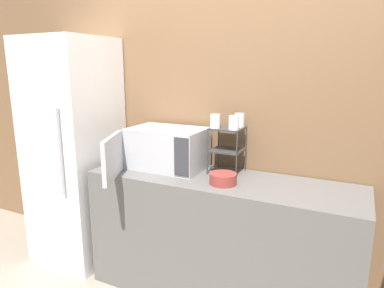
{
  "coord_description": "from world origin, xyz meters",
  "views": [
    {
      "loc": [
        0.84,
        -1.87,
        1.71
      ],
      "look_at": [
        -0.24,
        0.32,
        1.15
      ],
      "focal_mm": 32.0,
      "sensor_mm": 36.0,
      "label": 1
    }
  ],
  "objects_px": {
    "dish_rack": "(227,140)",
    "glass_front_right": "(234,123)",
    "glass_back_right": "(239,120)",
    "bowl": "(223,179)",
    "glass_front_left": "(215,121)",
    "microwave": "(165,149)",
    "refrigerator": "(75,152)"
  },
  "relations": [
    {
      "from": "refrigerator",
      "to": "glass_front_right",
      "type": "bearing_deg",
      "value": 4.28
    },
    {
      "from": "dish_rack",
      "to": "bowl",
      "type": "distance_m",
      "value": 0.34
    },
    {
      "from": "dish_rack",
      "to": "refrigerator",
      "type": "relative_size",
      "value": 0.18
    },
    {
      "from": "glass_back_right",
      "to": "dish_rack",
      "type": "bearing_deg",
      "value": -137.76
    },
    {
      "from": "glass_back_right",
      "to": "bowl",
      "type": "bearing_deg",
      "value": -89.59
    },
    {
      "from": "microwave",
      "to": "dish_rack",
      "type": "height_order",
      "value": "dish_rack"
    },
    {
      "from": "refrigerator",
      "to": "dish_rack",
      "type": "bearing_deg",
      "value": 7.3
    },
    {
      "from": "dish_rack",
      "to": "glass_front_right",
      "type": "distance_m",
      "value": 0.18
    },
    {
      "from": "bowl",
      "to": "glass_front_left",
      "type": "bearing_deg",
      "value": 126.49
    },
    {
      "from": "dish_rack",
      "to": "refrigerator",
      "type": "xyz_separation_m",
      "value": [
        -1.35,
        -0.17,
        -0.2
      ]
    },
    {
      "from": "microwave",
      "to": "dish_rack",
      "type": "bearing_deg",
      "value": 13.43
    },
    {
      "from": "bowl",
      "to": "dish_rack",
      "type": "bearing_deg",
      "value": 105.45
    },
    {
      "from": "glass_back_right",
      "to": "glass_front_left",
      "type": "bearing_deg",
      "value": -138.76
    },
    {
      "from": "glass_front_left",
      "to": "dish_rack",
      "type": "bearing_deg",
      "value": 40.28
    },
    {
      "from": "glass_front_right",
      "to": "refrigerator",
      "type": "relative_size",
      "value": 0.05
    },
    {
      "from": "dish_rack",
      "to": "glass_back_right",
      "type": "bearing_deg",
      "value": 42.24
    },
    {
      "from": "microwave",
      "to": "bowl",
      "type": "bearing_deg",
      "value": -14.85
    },
    {
      "from": "dish_rack",
      "to": "refrigerator",
      "type": "height_order",
      "value": "refrigerator"
    },
    {
      "from": "glass_front_right",
      "to": "dish_rack",
      "type": "bearing_deg",
      "value": 136.24
    },
    {
      "from": "glass_back_right",
      "to": "bowl",
      "type": "height_order",
      "value": "glass_back_right"
    },
    {
      "from": "dish_rack",
      "to": "bowl",
      "type": "xyz_separation_m",
      "value": [
        0.07,
        -0.26,
        -0.21
      ]
    },
    {
      "from": "bowl",
      "to": "glass_back_right",
      "type": "bearing_deg",
      "value": 90.41
    },
    {
      "from": "dish_rack",
      "to": "glass_front_right",
      "type": "bearing_deg",
      "value": -43.76
    },
    {
      "from": "glass_front_left",
      "to": "microwave",
      "type": "bearing_deg",
      "value": -172.75
    },
    {
      "from": "dish_rack",
      "to": "glass_front_left",
      "type": "xyz_separation_m",
      "value": [
        -0.07,
        -0.06,
        0.15
      ]
    },
    {
      "from": "microwave",
      "to": "dish_rack",
      "type": "xyz_separation_m",
      "value": [
        0.47,
        0.11,
        0.09
      ]
    },
    {
      "from": "microwave",
      "to": "glass_front_left",
      "type": "relative_size",
      "value": 8.0
    },
    {
      "from": "dish_rack",
      "to": "microwave",
      "type": "bearing_deg",
      "value": -166.57
    },
    {
      "from": "dish_rack",
      "to": "bowl",
      "type": "bearing_deg",
      "value": -74.55
    },
    {
      "from": "microwave",
      "to": "glass_front_left",
      "type": "xyz_separation_m",
      "value": [
        0.4,
        0.05,
        0.24
      ]
    },
    {
      "from": "glass_front_right",
      "to": "bowl",
      "type": "xyz_separation_m",
      "value": [
        0.0,
        -0.19,
        -0.36
      ]
    },
    {
      "from": "glass_back_right",
      "to": "bowl",
      "type": "relative_size",
      "value": 0.54
    }
  ]
}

